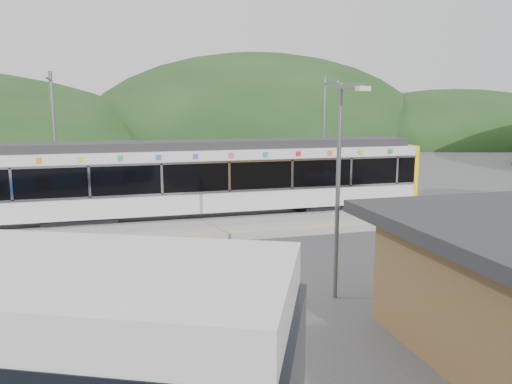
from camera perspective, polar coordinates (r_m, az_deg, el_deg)
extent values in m
plane|color=#4C4C4F|center=(18.50, -2.18, -7.02)|extent=(120.00, 120.00, 0.00)
ellipsoid|color=#1E3D19|center=(74.21, 0.27, 5.58)|extent=(52.00, 39.00, 26.00)
ellipsoid|color=#1E3D19|center=(81.80, 21.54, 5.29)|extent=(44.00, 33.00, 16.00)
cube|color=#9E9E99|center=(21.58, -4.20, -4.19)|extent=(26.00, 3.20, 0.30)
cube|color=yellow|center=(20.30, -3.49, -4.62)|extent=(26.00, 0.10, 0.01)
cube|color=black|center=(23.85, -19.28, -3.00)|extent=(3.20, 2.20, 0.56)
cube|color=black|center=(25.91, 8.21, -1.58)|extent=(3.20, 2.20, 0.56)
cube|color=silver|center=(24.03, -4.98, -0.60)|extent=(20.00, 2.90, 0.92)
cube|color=black|center=(23.84, -5.02, 2.20)|extent=(20.00, 2.96, 1.45)
cube|color=silver|center=(22.49, -4.30, 0.02)|extent=(20.00, 0.05, 0.10)
cube|color=silver|center=(22.30, -4.34, 3.44)|extent=(20.00, 0.05, 0.10)
cube|color=silver|center=(23.74, -5.05, 4.48)|extent=(20.00, 2.90, 0.45)
cube|color=#2D2D30|center=(23.71, -5.07, 5.45)|extent=(19.40, 2.50, 0.36)
cube|color=yellow|center=(27.55, 16.18, 2.18)|extent=(0.24, 2.92, 3.00)
cube|color=silver|center=(22.38, -26.19, 0.75)|extent=(0.10, 0.05, 1.35)
cube|color=silver|center=(22.01, -18.51, 1.11)|extent=(0.10, 0.05, 1.35)
cube|color=silver|center=(22.04, -10.71, 1.46)|extent=(0.10, 0.05, 1.35)
cube|color=silver|center=(22.48, -3.07, 1.77)|extent=(0.10, 0.05, 1.35)
cube|color=silver|center=(23.30, 4.16, 2.04)|extent=(0.10, 0.05, 1.35)
cube|color=silver|center=(24.47, 10.80, 2.26)|extent=(0.10, 0.05, 1.35)
cube|color=silver|center=(25.66, 15.82, 2.40)|extent=(0.10, 0.05, 1.35)
cube|color=orange|center=(22.09, -23.57, 3.33)|extent=(0.22, 0.04, 0.22)
cube|color=yellow|center=(21.92, -19.43, 3.55)|extent=(0.22, 0.04, 0.22)
cube|color=green|center=(21.87, -15.24, 3.74)|extent=(0.22, 0.04, 0.22)
cube|color=blue|center=(21.93, -11.05, 3.92)|extent=(0.22, 0.04, 0.22)
cube|color=purple|center=(22.11, -6.90, 4.07)|extent=(0.22, 0.04, 0.22)
cube|color=#E54C8C|center=(22.40, -2.84, 4.20)|extent=(0.22, 0.04, 0.22)
cube|color=#19A5A5|center=(22.80, 1.09, 4.31)|extent=(0.22, 0.04, 0.22)
cube|color=red|center=(23.31, 4.88, 4.39)|extent=(0.22, 0.04, 0.22)
cube|color=orange|center=(23.91, 8.49, 4.46)|extent=(0.22, 0.04, 0.22)
cube|color=yellow|center=(24.60, 11.91, 4.50)|extent=(0.22, 0.04, 0.22)
cube|color=green|center=(25.37, 15.13, 4.52)|extent=(0.22, 0.04, 0.22)
cylinder|color=slate|center=(26.09, -22.00, 4.99)|extent=(0.18, 0.18, 7.00)
cube|color=slate|center=(25.26, -22.65, 11.87)|extent=(0.08, 1.80, 0.08)
cylinder|color=slate|center=(28.17, 7.71, 5.90)|extent=(0.18, 0.18, 7.00)
cube|color=slate|center=(27.41, 8.53, 12.27)|extent=(0.08, 1.80, 0.08)
cylinder|color=slate|center=(13.78, 9.32, -0.23)|extent=(0.12, 0.12, 5.95)
cube|color=slate|center=(13.18, 10.50, 11.84)|extent=(0.34, 0.99, 0.12)
cube|color=silver|center=(12.78, 11.37, 11.53)|extent=(0.38, 0.25, 0.12)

